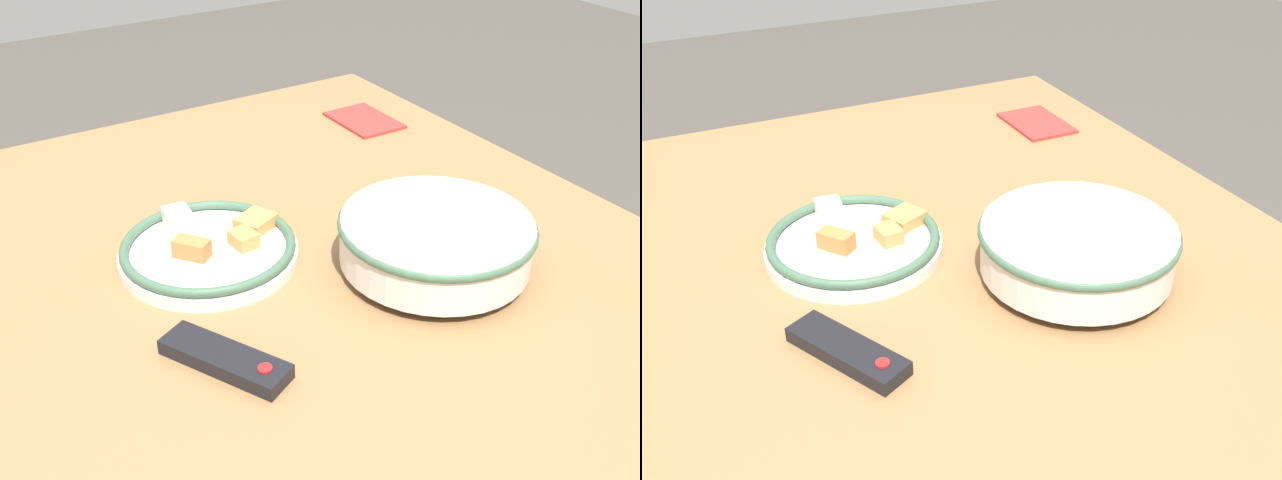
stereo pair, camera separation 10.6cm
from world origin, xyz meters
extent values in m
cube|color=olive|center=(0.00, 0.00, 0.72)|extent=(1.31, 0.99, 0.04)
cylinder|color=olive|center=(0.59, -0.43, 0.35)|extent=(0.06, 0.06, 0.70)
cylinder|color=silver|center=(-0.10, -0.12, 0.75)|extent=(0.12, 0.12, 0.01)
cylinder|color=silver|center=(-0.10, -0.12, 0.79)|extent=(0.27, 0.27, 0.07)
cylinder|color=#B75B23|center=(-0.10, -0.12, 0.79)|extent=(0.24, 0.24, 0.06)
torus|color=#42664C|center=(-0.10, -0.12, 0.82)|extent=(0.28, 0.28, 0.01)
cylinder|color=white|center=(0.09, 0.14, 0.75)|extent=(0.26, 0.26, 0.02)
torus|color=#42664C|center=(0.09, 0.14, 0.77)|extent=(0.25, 0.25, 0.01)
cube|color=silver|center=(0.17, 0.15, 0.77)|extent=(0.06, 0.04, 0.03)
cube|color=tan|center=(0.11, 0.06, 0.77)|extent=(0.06, 0.07, 0.02)
cube|color=tan|center=(0.08, 0.09, 0.77)|extent=(0.04, 0.04, 0.02)
cube|color=#B2753D|center=(0.09, 0.17, 0.78)|extent=(0.06, 0.05, 0.03)
cube|color=black|center=(-0.13, 0.23, 0.75)|extent=(0.17, 0.12, 0.02)
cylinder|color=red|center=(-0.18, 0.20, 0.77)|extent=(0.02, 0.02, 0.00)
cube|color=#B2332D|center=(0.40, -0.35, 0.75)|extent=(0.15, 0.11, 0.01)
camera|label=1|loc=(-0.77, 0.49, 1.34)|focal=42.00mm
camera|label=2|loc=(-0.82, 0.40, 1.34)|focal=42.00mm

